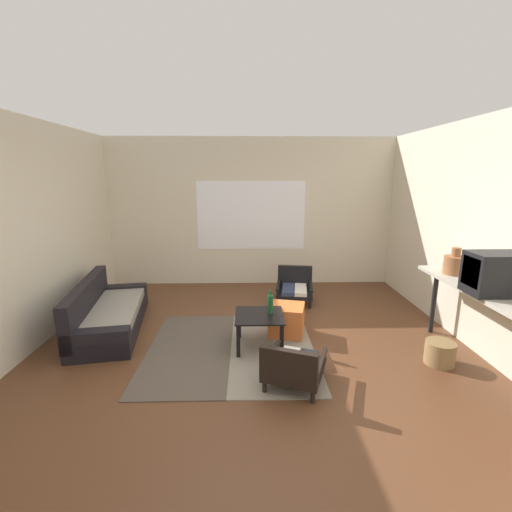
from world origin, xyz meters
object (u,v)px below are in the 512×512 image
at_px(clay_vase, 455,264).
at_px(armchair_striped_foreground, 293,366).
at_px(armchair_by_window, 294,286).
at_px(ottoman_orange, 287,320).
at_px(console_shelf, 478,295).
at_px(glass_bottle, 270,304).
at_px(wicker_basket, 440,353).
at_px(coffee_table, 259,321).
at_px(crt_television, 498,274).
at_px(couch, 107,314).

bearing_deg(clay_vase, armchair_striped_foreground, -156.97).
bearing_deg(armchair_by_window, ottoman_orange, -101.86).
height_order(armchair_striped_foreground, ottoman_orange, armchair_striped_foreground).
xyz_separation_m(armchair_by_window, console_shelf, (1.65, -2.06, 0.56)).
distance_m(glass_bottle, wicker_basket, 1.94).
relative_size(coffee_table, clay_vase, 1.82).
bearing_deg(armchair_by_window, crt_television, -54.39).
height_order(console_shelf, wicker_basket, console_shelf).
bearing_deg(couch, console_shelf, -13.16).
bearing_deg(console_shelf, wicker_basket, 177.33).
relative_size(console_shelf, clay_vase, 5.52).
xyz_separation_m(couch, console_shelf, (4.32, -1.01, 0.59)).
bearing_deg(glass_bottle, clay_vase, -0.62).
relative_size(armchair_by_window, ottoman_orange, 1.62).
bearing_deg(console_shelf, clay_vase, 90.00).
height_order(couch, armchair_striped_foreground, couch).
height_order(coffee_table, armchair_by_window, armchair_by_window).
xyz_separation_m(coffee_table, clay_vase, (2.29, 0.02, 0.68)).
bearing_deg(armchair_by_window, clay_vase, -43.99).
bearing_deg(coffee_table, clay_vase, 0.53).
height_order(armchair_striped_foreground, glass_bottle, glass_bottle).
relative_size(couch, crt_television, 3.53).
distance_m(armchair_by_window, armchair_striped_foreground, 2.46).
xyz_separation_m(coffee_table, console_shelf, (2.29, -0.45, 0.47)).
bearing_deg(armchair_striped_foreground, console_shelf, 10.66).
height_order(couch, clay_vase, clay_vase).
bearing_deg(ottoman_orange, crt_television, -28.44).
relative_size(couch, armchair_striped_foreground, 2.52).
relative_size(ottoman_orange, crt_television, 0.78).
bearing_deg(armchair_by_window, coffee_table, -111.53).
distance_m(ottoman_orange, clay_vase, 2.11).
bearing_deg(clay_vase, console_shelf, -90.00).
relative_size(armchair_by_window, clay_vase, 2.19).
height_order(armchair_by_window, crt_television, crt_television).
distance_m(coffee_table, wicker_basket, 2.03).
xyz_separation_m(couch, armchair_by_window, (2.66, 1.06, 0.03)).
relative_size(ottoman_orange, wicker_basket, 1.35).
distance_m(ottoman_orange, glass_bottle, 0.52).
distance_m(couch, crt_television, 4.58).
bearing_deg(wicker_basket, couch, 166.03).
bearing_deg(couch, glass_bottle, -13.43).
relative_size(coffee_table, armchair_striped_foreground, 0.75).
bearing_deg(console_shelf, armchair_by_window, 128.66).
distance_m(armchair_striped_foreground, clay_vase, 2.30).
bearing_deg(ottoman_orange, armchair_by_window, 78.14).
xyz_separation_m(armchair_striped_foreground, console_shelf, (1.98, 0.37, 0.59)).
bearing_deg(crt_television, console_shelf, 89.23).
relative_size(couch, ottoman_orange, 4.52).
height_order(console_shelf, clay_vase, clay_vase).
bearing_deg(armchair_striped_foreground, clay_vase, 23.03).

